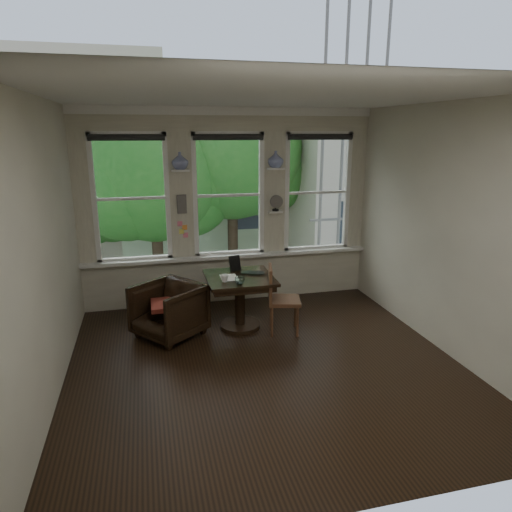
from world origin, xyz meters
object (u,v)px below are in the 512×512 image
object	(u,v)px
mug	(225,278)
laptop	(252,274)
table	(240,302)
side_chair_right	(284,300)
armchair_left	(169,311)

from	to	relation	value
mug	laptop	bearing A→B (deg)	25.38
table	side_chair_right	xyz separation A→B (m)	(0.56, -0.27, 0.09)
side_chair_right	mug	xyz separation A→B (m)	(-0.79, 0.09, 0.34)
laptop	mug	xyz separation A→B (m)	(-0.42, -0.20, 0.03)
armchair_left	mug	bearing A→B (deg)	41.07
table	side_chair_right	world-z (taller)	side_chair_right
armchair_left	laptop	distance (m)	1.22
side_chair_right	armchair_left	bearing A→B (deg)	95.45
laptop	mug	distance (m)	0.46
armchair_left	mug	xyz separation A→B (m)	(0.74, -0.13, 0.43)
table	armchair_left	xyz separation A→B (m)	(-0.97, -0.05, -0.01)
table	laptop	size ratio (longest dim) A/B	2.79
table	laptop	bearing A→B (deg)	5.95
table	side_chair_right	bearing A→B (deg)	-25.88
armchair_left	side_chair_right	xyz separation A→B (m)	(1.53, -0.22, 0.10)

